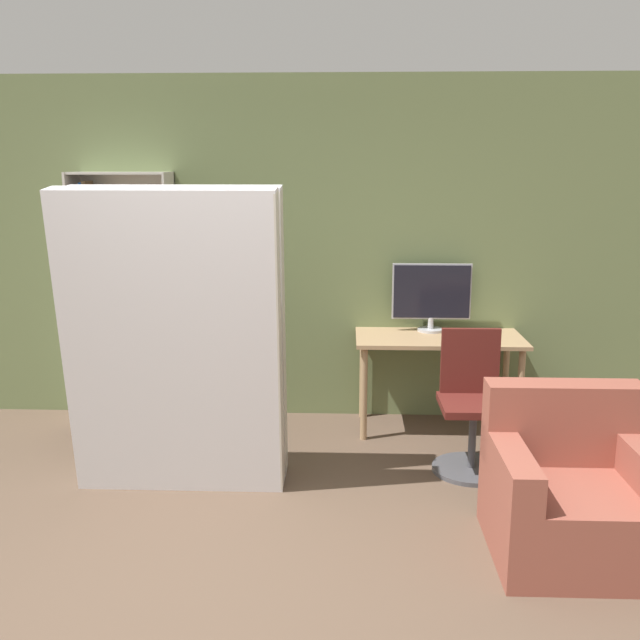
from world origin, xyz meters
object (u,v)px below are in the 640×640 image
office_chair (472,414)px  mattress_far (183,336)px  armchair (572,493)px  mattress_near (174,346)px  bookshelf (116,300)px  monitor (432,294)px

office_chair → mattress_far: (-1.88, -0.20, 0.57)m
office_chair → armchair: (0.35, -1.03, -0.06)m
mattress_near → armchair: 2.40m
mattress_far → bookshelf: bearing=125.4°
mattress_far → armchair: bearing=-20.5°
armchair → mattress_far: bearing=159.5°
mattress_far → armchair: 2.47m
bookshelf → mattress_far: size_ratio=1.04×
armchair → office_chair: bearing=108.9°
bookshelf → armchair: bearing=-32.8°
bookshelf → mattress_near: bookshelf is taller
office_chair → mattress_near: (-1.88, -0.45, 0.57)m
bookshelf → armchair: 3.66m
monitor → mattress_far: size_ratio=0.32×
office_chair → mattress_near: size_ratio=0.49×
monitor → mattress_near: (-1.70, -1.38, -0.08)m
mattress_near → mattress_far: (0.00, 0.25, 0.00)m
mattress_near → mattress_far: size_ratio=1.00×
office_chair → bookshelf: 2.89m
mattress_near → bookshelf: bearing=120.2°
mattress_far → monitor: bearing=33.7°
office_chair → bookshelf: (-2.68, 0.92, 0.59)m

